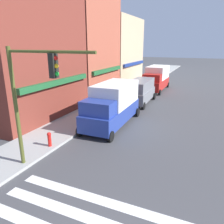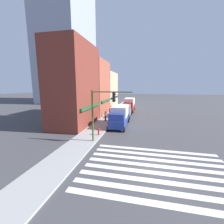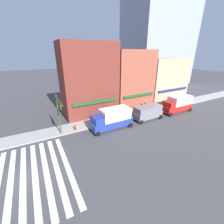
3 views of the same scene
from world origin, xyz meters
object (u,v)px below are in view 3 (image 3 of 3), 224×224
at_px(pedestrian_red_jacket, 131,110).
at_px(box_truck_blue, 112,118).
at_px(traffic_signal, 59,111).
at_px(fire_hydrant, 75,127).
at_px(pedestrian_blue_shirt, 145,105).
at_px(van_grey, 148,112).
at_px(pedestrian_white_shirt, 115,113).
at_px(box_truck_red, 177,104).

bearing_deg(pedestrian_red_jacket, box_truck_blue, -118.25).
height_order(traffic_signal, fire_hydrant, traffic_signal).
bearing_deg(pedestrian_blue_shirt, fire_hydrant, 100.29).
height_order(van_grey, fire_hydrant, van_grey).
height_order(traffic_signal, pedestrian_white_shirt, traffic_signal).
xyz_separation_m(traffic_signal, box_truck_red, (20.99, -0.70, -2.29)).
xyz_separation_m(pedestrian_white_shirt, fire_hydrant, (-7.14, -1.04, -0.46)).
xyz_separation_m(pedestrian_blue_shirt, fire_hydrant, (-14.11, -1.60, -0.46)).
bearing_deg(fire_hydrant, van_grey, -8.16).
xyz_separation_m(traffic_signal, pedestrian_white_shirt, (9.14, 2.05, -2.80)).
xyz_separation_m(traffic_signal, van_grey, (13.86, -0.70, -2.59)).
relative_size(pedestrian_red_jacket, fire_hydrant, 2.10).
xyz_separation_m(box_truck_red, pedestrian_blue_shirt, (-4.87, 3.30, -0.51)).
relative_size(box_truck_red, pedestrian_white_shirt, 3.52).
relative_size(box_truck_blue, box_truck_red, 1.00).
bearing_deg(box_truck_blue, van_grey, -1.00).
height_order(van_grey, pedestrian_red_jacket, van_grey).
bearing_deg(pedestrian_white_shirt, traffic_signal, 155.60).
bearing_deg(traffic_signal, pedestrian_blue_shirt, 9.19).
xyz_separation_m(box_truck_red, pedestrian_white_shirt, (-11.85, 2.74, -0.51)).
bearing_deg(box_truck_red, pedestrian_white_shirt, 167.57).
distance_m(pedestrian_white_shirt, fire_hydrant, 7.23).
relative_size(pedestrian_red_jacket, pedestrian_blue_shirt, 1.00).
height_order(van_grey, box_truck_red, box_truck_red).
distance_m(box_truck_blue, box_truck_red, 13.95).
xyz_separation_m(box_truck_blue, van_grey, (6.83, -0.00, -0.30)).
bearing_deg(box_truck_red, box_truck_blue, -179.40).
height_order(box_truck_red, pedestrian_red_jacket, box_truck_red).
distance_m(box_truck_red, pedestrian_blue_shirt, 5.91).
bearing_deg(box_truck_red, pedestrian_red_jacket, 162.82).
distance_m(box_truck_blue, pedestrian_white_shirt, 3.49).
distance_m(traffic_signal, box_truck_blue, 7.43).
xyz_separation_m(box_truck_red, pedestrian_red_jacket, (-8.60, 2.76, -0.51)).
bearing_deg(pedestrian_blue_shirt, pedestrian_red_jacket, 102.14).
distance_m(van_grey, pedestrian_red_jacket, 3.13).
bearing_deg(van_grey, fire_hydrant, 170.35).
relative_size(box_truck_blue, van_grey, 1.23).
xyz_separation_m(box_truck_blue, box_truck_red, (13.95, 0.00, 0.00)).
bearing_deg(traffic_signal, pedestrian_red_jacket, 9.44).
height_order(pedestrian_white_shirt, pedestrian_blue_shirt, same).
xyz_separation_m(traffic_signal, fire_hydrant, (2.00, 1.00, -3.26)).
xyz_separation_m(van_grey, pedestrian_red_jacket, (-1.47, 2.76, -0.21)).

